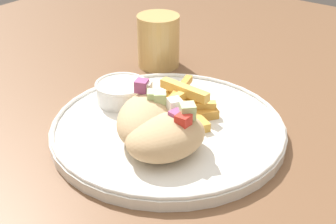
% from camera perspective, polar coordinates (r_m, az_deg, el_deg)
% --- Properties ---
extents(table, '(1.36, 1.36, 0.76)m').
position_cam_1_polar(table, '(0.70, 1.01, -6.24)').
color(table, brown).
rests_on(table, ground_plane).
extents(plate, '(0.32, 0.32, 0.02)m').
position_cam_1_polar(plate, '(0.64, 0.00, -1.90)').
color(plate, white).
rests_on(plate, table).
extents(pita_sandwich_near, '(0.12, 0.10, 0.06)m').
position_cam_1_polar(pita_sandwich_near, '(0.56, -0.20, -2.90)').
color(pita_sandwich_near, tan).
rests_on(pita_sandwich_near, plate).
extents(pita_sandwich_far, '(0.14, 0.12, 0.06)m').
position_cam_1_polar(pita_sandwich_far, '(0.60, -2.82, -0.64)').
color(pita_sandwich_far, tan).
rests_on(pita_sandwich_far, plate).
extents(fries_pile, '(0.11, 0.10, 0.04)m').
position_cam_1_polar(fries_pile, '(0.65, 1.86, 0.85)').
color(fries_pile, '#E5B251').
rests_on(fries_pile, plate).
extents(sauce_ramekin, '(0.08, 0.08, 0.03)m').
position_cam_1_polar(sauce_ramekin, '(0.69, -5.70, 2.60)').
color(sauce_ramekin, white).
rests_on(sauce_ramekin, plate).
extents(water_glass, '(0.07, 0.07, 0.09)m').
position_cam_1_polar(water_glass, '(0.83, -1.18, 8.39)').
color(water_glass, tan).
rests_on(water_glass, table).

